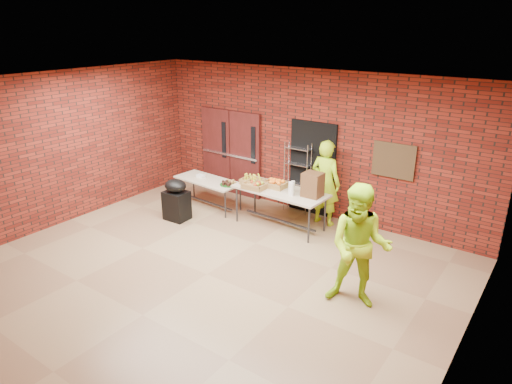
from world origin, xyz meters
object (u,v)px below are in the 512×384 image
table_right (280,193)px  volunteer_man (360,247)px  wire_rack (297,178)px  volunteer_woman (325,183)px  covered_grill (176,200)px  table_left (208,182)px  coffee_dispenser (313,185)px

table_right → volunteer_man: bearing=-31.9°
wire_rack → volunteer_woman: bearing=-15.6°
table_right → volunteer_man: 3.03m
volunteer_woman → covered_grill: bearing=35.7°
covered_grill → table_right: bearing=24.0°
table_left → table_right: bearing=5.8°
volunteer_woman → volunteer_man: size_ratio=0.95×
coffee_dispenser → volunteer_man: 2.51m
wire_rack → volunteer_man: (2.63, -2.62, 0.16)m
covered_grill → coffee_dispenser: bearing=19.1°
table_right → covered_grill: bearing=-151.5°
volunteer_man → wire_rack: bearing=119.8°
coffee_dispenser → covered_grill: (-2.76, -1.07, -0.61)m
table_left → volunteer_man: volunteer_man is taller
wire_rack → volunteer_woman: volunteer_woman is taller
wire_rack → volunteer_man: volunteer_man is taller
coffee_dispenser → covered_grill: coffee_dispenser is taller
volunteer_woman → coffee_dispenser: bearing=96.9°
table_left → covered_grill: covered_grill is taller
table_right → coffee_dispenser: size_ratio=4.16×
table_left → coffee_dispenser: 2.70m
wire_rack → covered_grill: wire_rack is taller
wire_rack → volunteer_man: 3.72m
table_left → coffee_dispenser: coffee_dispenser is taller
covered_grill → volunteer_woman: (2.73, 1.70, 0.46)m
wire_rack → table_left: bearing=-152.3°
wire_rack → covered_grill: 2.73m
wire_rack → coffee_dispenser: size_ratio=3.33×
coffee_dispenser → volunteer_woman: (-0.03, 0.62, -0.15)m
table_right → coffee_dispenser: (0.72, 0.07, 0.31)m
covered_grill → volunteer_man: size_ratio=0.47×
coffee_dispenser → volunteer_man: volunteer_man is taller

